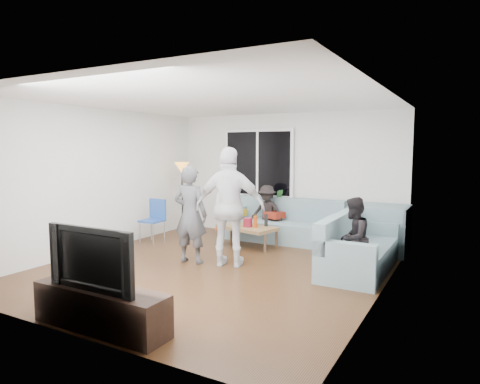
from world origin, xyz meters
The scene contains 32 objects.
floor centered at (0.00, 0.00, -0.02)m, with size 5.00×5.50×0.04m, color #56351C.
ceiling centered at (0.00, 0.00, 2.62)m, with size 5.00×5.50×0.04m, color white.
wall_back centered at (0.00, 2.77, 1.30)m, with size 5.00×0.04×2.60m, color silver.
wall_front centered at (0.00, -2.77, 1.30)m, with size 5.00×0.04×2.60m, color silver.
wall_left centered at (-2.52, 0.00, 1.30)m, with size 0.04×5.50×2.60m, color silver.
wall_right centered at (2.52, 0.00, 1.30)m, with size 0.04×5.50×2.60m, color silver.
window_frame centered at (-0.60, 2.69, 1.55)m, with size 1.62×0.06×1.47m, color white.
window_glass centered at (-0.60, 2.65, 1.55)m, with size 1.50×0.02×1.35m, color black.
window_mullion centered at (-0.60, 2.64, 1.55)m, with size 0.05×0.03×1.35m, color white.
radiator centered at (-0.60, 2.65, 0.31)m, with size 1.30×0.12×0.62m, color silver.
potted_plant centered at (-0.08, 2.62, 0.81)m, with size 0.21×0.17×0.39m, color #276026.
vase centered at (-0.78, 2.62, 0.71)m, with size 0.17×0.17×0.18m, color silver.
sofa_back_section centered at (0.19, 2.27, 0.42)m, with size 2.30×0.85×0.85m, color gray, non-canonical shape.
sofa_right_section centered at (2.02, 0.95, 0.42)m, with size 0.85×2.00×0.85m, color gray, non-canonical shape.
sofa_corner centered at (2.12, 2.27, 0.42)m, with size 0.85×0.85×0.85m, color gray.
cushion_yellow centered at (-0.92, 2.25, 0.51)m, with size 0.38×0.32×0.14m, color gold.
cushion_red centered at (-0.05, 2.33, 0.51)m, with size 0.36×0.30×0.13m, color maroon.
coffee_table centered at (-0.23, 1.48, 0.20)m, with size 1.10×0.60×0.40m, color #9E734C.
pitcher centered at (-0.19, 1.42, 0.49)m, with size 0.17×0.17×0.17m, color maroon.
side_chair centered at (-2.05, 0.87, 0.43)m, with size 0.40×0.40×0.86m, color #244C9E, non-canonical shape.
floor_lamp centered at (-2.05, 1.88, 0.78)m, with size 0.32×0.32×1.56m, color orange, non-canonical shape.
player_left centered at (-0.52, 0.05, 0.80)m, with size 0.58×0.38×1.60m, color #454549.
player_right centered at (0.14, 0.19, 0.95)m, with size 1.11×0.46×1.90m, color silver.
spectator_right centered at (2.02, 0.49, 0.59)m, with size 0.57×0.45×1.18m, color black.
spectator_back centered at (-0.21, 2.30, 0.56)m, with size 0.72×0.41×1.12m, color black.
tv_console centered at (0.16, -2.50, 0.22)m, with size 1.60×0.40×0.44m, color black.
television centered at (0.16, -2.50, 0.77)m, with size 1.14×0.15×0.66m, color black.
bottle_c centered at (-0.13, 1.62, 0.51)m, with size 0.07×0.07×0.22m, color #301E0A.
bottle_b centered at (-0.37, 1.34, 0.51)m, with size 0.08×0.08×0.21m, color #2B7C16.
bottle_a centered at (-0.55, 1.63, 0.50)m, with size 0.07×0.07×0.21m, color #BB310B.
bottle_d centered at (-0.02, 1.41, 0.51)m, with size 0.07×0.07×0.22m, color #C74911.
bottle_e centered at (0.09, 1.65, 0.51)m, with size 0.07×0.07×0.23m, color black.
Camera 1 is at (3.47, -5.50, 1.88)m, focal length 31.57 mm.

